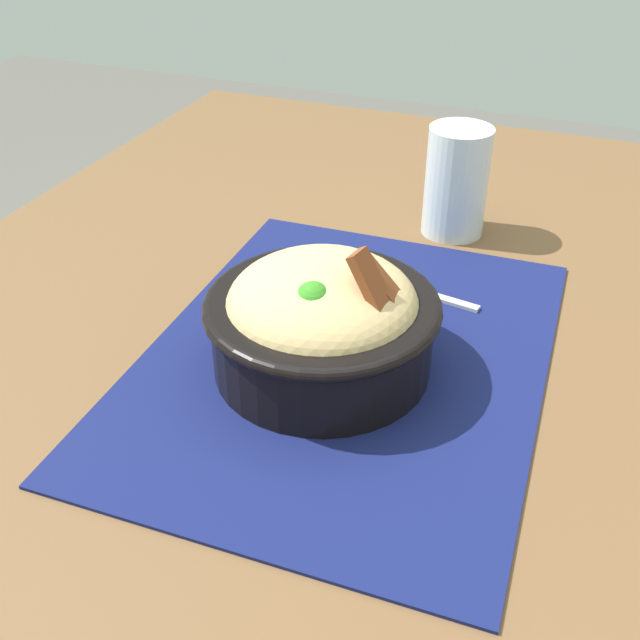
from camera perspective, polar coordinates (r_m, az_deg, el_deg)
table at (r=0.68m, az=1.24°, el=-7.94°), size 1.31×0.92×0.76m
placemat at (r=0.66m, az=2.03°, el=-2.84°), size 0.45×0.34×0.00m
bowl at (r=0.61m, az=0.01°, el=-0.17°), size 0.21×0.21×0.12m
fork at (r=0.75m, az=6.94°, el=2.24°), size 0.04×0.12×0.00m
drinking_glass at (r=0.85m, az=10.11°, el=9.66°), size 0.07×0.07×0.12m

